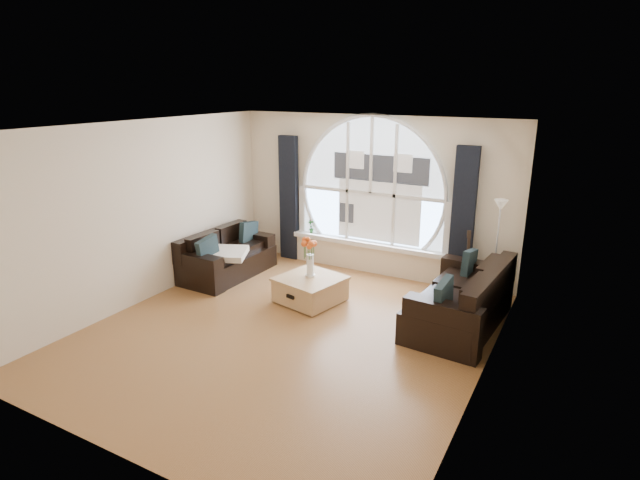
% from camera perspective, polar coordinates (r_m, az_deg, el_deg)
% --- Properties ---
extents(ground, '(5.00, 5.50, 0.01)m').
position_cam_1_polar(ground, '(7.00, -3.60, -10.17)').
color(ground, brown).
rests_on(ground, ground).
extents(ceiling, '(5.00, 5.50, 0.01)m').
position_cam_1_polar(ceiling, '(6.24, -4.06, 12.45)').
color(ceiling, silver).
rests_on(ceiling, ground).
extents(wall_back, '(5.00, 0.01, 2.70)m').
position_cam_1_polar(wall_back, '(8.86, 5.77, 4.94)').
color(wall_back, beige).
rests_on(wall_back, ground).
extents(wall_front, '(5.00, 0.01, 2.70)m').
position_cam_1_polar(wall_front, '(4.57, -22.78, -8.21)').
color(wall_front, beige).
rests_on(wall_front, ground).
extents(wall_left, '(0.01, 5.50, 2.70)m').
position_cam_1_polar(wall_left, '(8.07, -19.00, 2.89)').
color(wall_left, beige).
rests_on(wall_left, ground).
extents(wall_right, '(0.01, 5.50, 2.70)m').
position_cam_1_polar(wall_right, '(5.62, 18.28, -3.03)').
color(wall_right, beige).
rests_on(wall_right, ground).
extents(attic_slope, '(0.92, 5.50, 0.72)m').
position_cam_1_polar(attic_slope, '(5.43, 16.15, 7.42)').
color(attic_slope, silver).
rests_on(attic_slope, ground).
extents(arched_window, '(2.60, 0.06, 2.15)m').
position_cam_1_polar(arched_window, '(8.78, 5.75, 6.66)').
color(arched_window, silver).
rests_on(arched_window, wall_back).
extents(window_sill, '(2.90, 0.22, 0.08)m').
position_cam_1_polar(window_sill, '(8.99, 5.36, -0.42)').
color(window_sill, white).
rests_on(window_sill, wall_back).
extents(window_frame, '(2.76, 0.08, 2.15)m').
position_cam_1_polar(window_frame, '(8.75, 5.67, 6.63)').
color(window_frame, white).
rests_on(window_frame, wall_back).
extents(neighbor_house, '(1.70, 0.02, 1.50)m').
position_cam_1_polar(neighbor_house, '(8.73, 6.59, 5.74)').
color(neighbor_house, silver).
rests_on(neighbor_house, wall_back).
extents(curtain_left, '(0.35, 0.12, 2.30)m').
position_cam_1_polar(curtain_left, '(9.52, -3.46, 4.62)').
color(curtain_left, black).
rests_on(curtain_left, ground).
extents(curtain_right, '(0.35, 0.12, 2.30)m').
position_cam_1_polar(curtain_right, '(8.32, 15.59, 2.17)').
color(curtain_right, black).
rests_on(curtain_right, ground).
extents(sofa_left, '(0.90, 1.73, 0.76)m').
position_cam_1_polar(sofa_left, '(8.95, -10.22, -1.44)').
color(sofa_left, black).
rests_on(sofa_left, ground).
extents(sofa_right, '(1.12, 2.01, 0.86)m').
position_cam_1_polar(sofa_right, '(7.25, 15.24, -6.28)').
color(sofa_right, black).
rests_on(sofa_right, ground).
extents(coffee_chest, '(1.05, 1.05, 0.43)m').
position_cam_1_polar(coffee_chest, '(7.82, -1.08, -5.38)').
color(coffee_chest, tan).
rests_on(coffee_chest, ground).
extents(throw_blanket, '(0.72, 0.72, 0.10)m').
position_cam_1_polar(throw_blanket, '(8.60, -10.07, -1.49)').
color(throw_blanket, silver).
rests_on(throw_blanket, sofa_left).
extents(vase_flowers, '(0.24, 0.24, 0.70)m').
position_cam_1_polar(vase_flowers, '(7.67, -1.12, -1.32)').
color(vase_flowers, white).
rests_on(vase_flowers, coffee_chest).
extents(floor_lamp, '(0.24, 0.24, 1.60)m').
position_cam_1_polar(floor_lamp, '(8.00, 18.96, -1.35)').
color(floor_lamp, '#B2B2B2').
rests_on(floor_lamp, ground).
extents(guitar, '(0.42, 0.36, 1.06)m').
position_cam_1_polar(guitar, '(8.34, 16.13, -2.29)').
color(guitar, brown).
rests_on(guitar, ground).
extents(potted_plant, '(0.17, 0.14, 0.27)m').
position_cam_1_polar(potted_plant, '(9.43, -1.00, 1.59)').
color(potted_plant, '#1E6023').
rests_on(potted_plant, window_sill).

